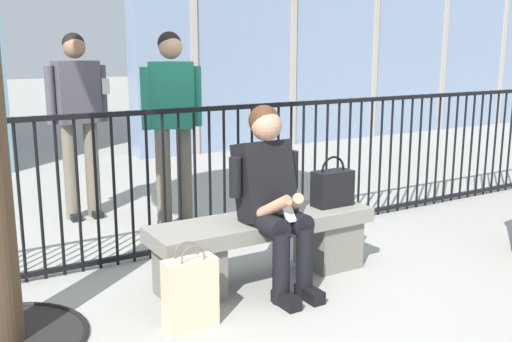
{
  "coord_description": "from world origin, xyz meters",
  "views": [
    {
      "loc": [
        -2.03,
        -3.24,
        1.57
      ],
      "look_at": [
        0.0,
        0.1,
        0.75
      ],
      "focal_mm": 41.1,
      "sensor_mm": 36.0,
      "label": 1
    }
  ],
  "objects_px": {
    "bystander_further_back": "(172,116)",
    "handbag_on_bench": "(332,187)",
    "seated_person_with_phone": "(272,192)",
    "bystander_at_railing": "(78,112)",
    "stone_bench": "(264,242)",
    "shopping_bag": "(190,292)"
  },
  "relations": [
    {
      "from": "bystander_further_back",
      "to": "handbag_on_bench",
      "type": "bearing_deg",
      "value": -66.81
    },
    {
      "from": "seated_person_with_phone",
      "to": "bystander_further_back",
      "type": "relative_size",
      "value": 0.71
    },
    {
      "from": "handbag_on_bench",
      "to": "bystander_at_railing",
      "type": "bearing_deg",
      "value": 118.88
    },
    {
      "from": "stone_bench",
      "to": "bystander_at_railing",
      "type": "relative_size",
      "value": 0.94
    },
    {
      "from": "stone_bench",
      "to": "handbag_on_bench",
      "type": "distance_m",
      "value": 0.66
    },
    {
      "from": "handbag_on_bench",
      "to": "seated_person_with_phone",
      "type": "bearing_deg",
      "value": -168.79
    },
    {
      "from": "bystander_at_railing",
      "to": "bystander_further_back",
      "type": "relative_size",
      "value": 1.0
    },
    {
      "from": "stone_bench",
      "to": "bystander_further_back",
      "type": "bearing_deg",
      "value": 91.43
    },
    {
      "from": "bystander_at_railing",
      "to": "bystander_further_back",
      "type": "height_order",
      "value": "same"
    },
    {
      "from": "stone_bench",
      "to": "bystander_further_back",
      "type": "distance_m",
      "value": 1.6
    },
    {
      "from": "seated_person_with_phone",
      "to": "bystander_at_railing",
      "type": "distance_m",
      "value": 2.43
    },
    {
      "from": "stone_bench",
      "to": "bystander_at_railing",
      "type": "height_order",
      "value": "bystander_at_railing"
    },
    {
      "from": "seated_person_with_phone",
      "to": "bystander_at_railing",
      "type": "xyz_separation_m",
      "value": [
        -0.62,
        2.33,
        0.35
      ]
    },
    {
      "from": "seated_person_with_phone",
      "to": "bystander_at_railing",
      "type": "relative_size",
      "value": 0.71
    },
    {
      "from": "shopping_bag",
      "to": "stone_bench",
      "type": "bearing_deg",
      "value": 27.64
    },
    {
      "from": "handbag_on_bench",
      "to": "shopping_bag",
      "type": "bearing_deg",
      "value": -164.14
    },
    {
      "from": "handbag_on_bench",
      "to": "bystander_further_back",
      "type": "relative_size",
      "value": 0.21
    },
    {
      "from": "shopping_bag",
      "to": "seated_person_with_phone",
      "type": "bearing_deg",
      "value": 19.62
    },
    {
      "from": "shopping_bag",
      "to": "bystander_at_railing",
      "type": "distance_m",
      "value": 2.7
    },
    {
      "from": "seated_person_with_phone",
      "to": "stone_bench",
      "type": "bearing_deg",
      "value": 81.78
    },
    {
      "from": "shopping_bag",
      "to": "bystander_further_back",
      "type": "xyz_separation_m",
      "value": [
        0.69,
        1.81,
        0.79
      ]
    },
    {
      "from": "stone_bench",
      "to": "handbag_on_bench",
      "type": "bearing_deg",
      "value": -0.99
    }
  ]
}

